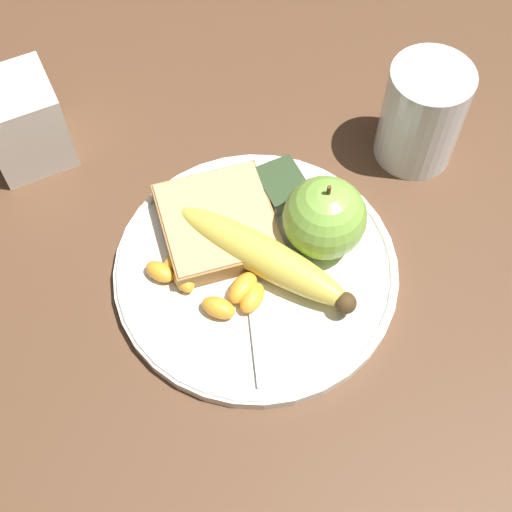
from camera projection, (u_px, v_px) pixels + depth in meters
name	position (u px, v px, depth m)	size (l,w,h in m)	color
ground_plane	(256.00, 274.00, 0.65)	(3.00, 3.00, 0.00)	brown
plate	(256.00, 269.00, 0.64)	(0.25, 0.25, 0.01)	white
juice_glass	(421.00, 117.00, 0.67)	(0.08, 0.08, 0.11)	silver
apple	(326.00, 220.00, 0.62)	(0.07, 0.07, 0.08)	#84BC47
banana	(266.00, 260.00, 0.62)	(0.17, 0.12, 0.03)	#E0CC4C
bread_slice	(218.00, 223.00, 0.65)	(0.12, 0.12, 0.02)	olive
fork	(251.00, 274.00, 0.63)	(0.17, 0.08, 0.00)	silver
jam_packet	(282.00, 187.00, 0.67)	(0.05, 0.04, 0.02)	white
orange_segment_0	(219.00, 308.00, 0.61)	(0.03, 0.03, 0.02)	#F9A32D
orange_segment_1	(252.00, 298.00, 0.61)	(0.03, 0.04, 0.02)	#F9A32D
orange_segment_2	(214.00, 254.00, 0.63)	(0.04, 0.04, 0.02)	#F9A32D
orange_segment_3	(177.00, 260.00, 0.63)	(0.02, 0.03, 0.01)	#F9A32D
orange_segment_4	(184.00, 280.00, 0.62)	(0.03, 0.02, 0.01)	#F9A32D
orange_segment_5	(160.00, 272.00, 0.62)	(0.03, 0.03, 0.02)	#F9A32D
orange_segment_6	(243.00, 288.00, 0.61)	(0.03, 0.04, 0.02)	#F9A32D
orange_segment_7	(232.00, 252.00, 0.63)	(0.03, 0.02, 0.02)	#F9A32D
condiment_caddy	(23.00, 122.00, 0.68)	(0.07, 0.07, 0.09)	silver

